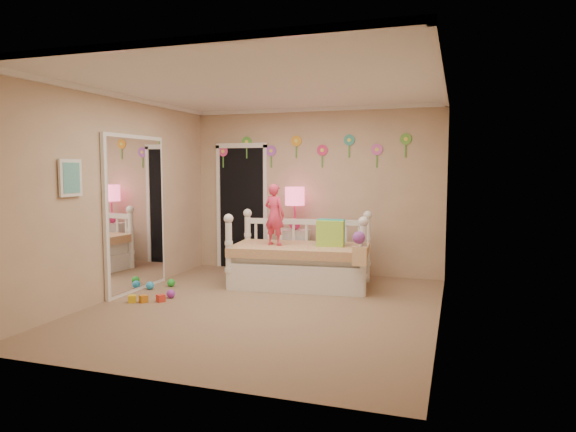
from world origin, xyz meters
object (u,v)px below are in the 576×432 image
(table_lamp, at_px, (295,201))
(nightstand, at_px, (295,252))
(daybed, at_px, (300,249))
(child, at_px, (274,215))

(table_lamp, bearing_deg, nightstand, -104.04)
(nightstand, bearing_deg, table_lamp, 72.51)
(nightstand, xyz_separation_m, table_lamp, (0.00, 0.00, 0.79))
(nightstand, bearing_deg, daybed, -70.09)
(daybed, relative_size, child, 2.23)
(table_lamp, bearing_deg, child, -92.48)
(daybed, distance_m, child, 0.61)
(child, height_order, nightstand, child)
(daybed, xyz_separation_m, table_lamp, (-0.31, 0.72, 0.63))
(daybed, bearing_deg, nightstand, 107.06)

